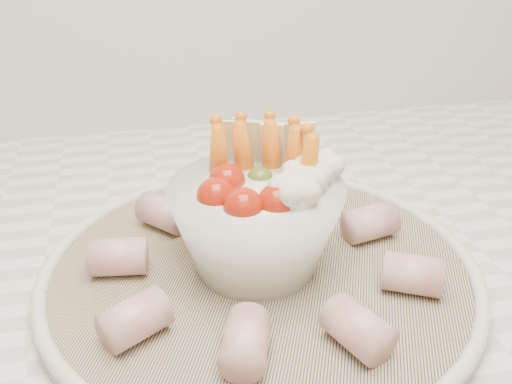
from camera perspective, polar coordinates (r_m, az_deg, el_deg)
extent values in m
cube|color=silver|center=(0.57, -14.32, -7.10)|extent=(2.04, 0.62, 0.04)
cylinder|color=navy|center=(0.49, 0.42, -8.13)|extent=(0.49, 0.49, 0.01)
torus|color=silver|center=(0.49, 0.42, -7.41)|extent=(0.37, 0.37, 0.01)
sphere|color=#A61D0A|center=(0.44, -4.04, -0.47)|extent=(0.03, 0.03, 0.03)
sphere|color=#A61D0A|center=(0.42, -1.29, -1.54)|extent=(0.03, 0.03, 0.03)
sphere|color=#A61D0A|center=(0.43, 2.12, -1.11)|extent=(0.03, 0.03, 0.03)
sphere|color=#A61D0A|center=(0.46, -2.92, 1.05)|extent=(0.03, 0.03, 0.03)
sphere|color=#456521|center=(0.47, 0.41, 1.25)|extent=(0.02, 0.02, 0.02)
cone|color=orange|center=(0.48, -1.29, 3.54)|extent=(0.04, 0.04, 0.07)
cone|color=orange|center=(0.48, 1.56, 3.66)|extent=(0.03, 0.04, 0.07)
cone|color=orange|center=(0.47, 3.92, 3.06)|extent=(0.03, 0.04, 0.07)
cone|color=orange|center=(0.47, -3.77, 3.16)|extent=(0.02, 0.04, 0.07)
cone|color=orange|center=(0.46, 5.23, 2.09)|extent=(0.02, 0.03, 0.07)
sphere|color=white|center=(0.45, 5.10, 0.75)|extent=(0.03, 0.03, 0.03)
sphere|color=white|center=(0.43, 3.95, -0.64)|extent=(0.03, 0.03, 0.03)
sphere|color=white|center=(0.47, 6.19, 1.78)|extent=(0.03, 0.03, 0.03)
cube|color=beige|center=(0.49, 0.34, 4.50)|extent=(0.05, 0.04, 0.05)
cube|color=beige|center=(0.49, 3.09, 4.31)|extent=(0.05, 0.02, 0.05)
cube|color=beige|center=(0.49, -1.52, 4.53)|extent=(0.05, 0.02, 0.05)
cylinder|color=#B6535A|center=(0.53, 11.36, -3.04)|extent=(0.05, 0.04, 0.03)
cylinder|color=#B6535A|center=(0.57, 5.42, -0.01)|extent=(0.05, 0.06, 0.03)
cylinder|color=#B6535A|center=(0.59, -2.70, 0.66)|extent=(0.03, 0.05, 0.03)
cylinder|color=#B6535A|center=(0.54, -9.18, -2.06)|extent=(0.05, 0.06, 0.03)
cylinder|color=#B6535A|center=(0.49, -13.60, -6.32)|extent=(0.05, 0.04, 0.03)
cylinder|color=#B6535A|center=(0.42, -12.03, -12.37)|extent=(0.06, 0.05, 0.03)
cylinder|color=#B6535A|center=(0.39, -1.07, -14.77)|extent=(0.04, 0.05, 0.03)
cylinder|color=#B6535A|center=(0.41, 10.14, -13.32)|extent=(0.05, 0.05, 0.03)
cylinder|color=#B6535A|center=(0.47, 15.42, -7.93)|extent=(0.06, 0.05, 0.03)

